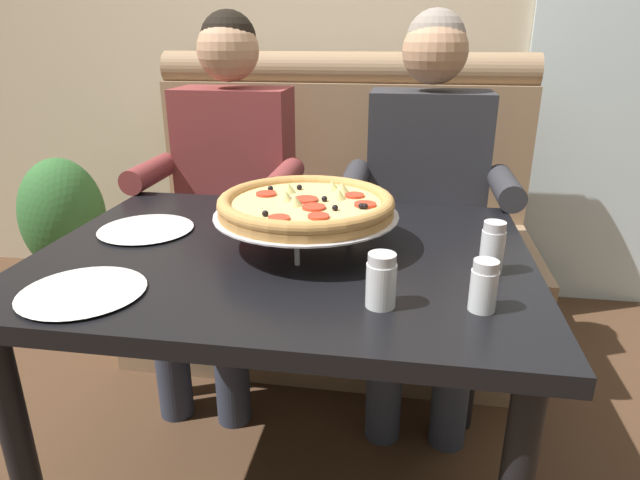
% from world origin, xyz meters
% --- Properties ---
extents(booth_bench, '(1.53, 0.78, 1.13)m').
position_xyz_m(booth_bench, '(0.00, 0.89, 0.40)').
color(booth_bench, '#937556').
rests_on(booth_bench, ground_plane).
extents(dining_table, '(1.14, 0.85, 0.72)m').
position_xyz_m(dining_table, '(0.00, 0.00, 0.63)').
color(dining_table, black).
rests_on(dining_table, ground_plane).
extents(diner_left, '(0.54, 0.64, 1.27)m').
position_xyz_m(diner_left, '(-0.34, 0.63, 0.71)').
color(diner_left, '#2D3342').
rests_on(diner_left, ground_plane).
extents(diner_right, '(0.54, 0.64, 1.27)m').
position_xyz_m(diner_right, '(0.34, 0.63, 0.71)').
color(diner_right, '#2D3342').
rests_on(diner_right, ground_plane).
extents(pizza, '(0.43, 0.43, 0.14)m').
position_xyz_m(pizza, '(0.05, 0.03, 0.82)').
color(pizza, silver).
rests_on(pizza, dining_table).
extents(shaker_pepper_flakes, '(0.05, 0.05, 0.10)m').
position_xyz_m(shaker_pepper_flakes, '(0.42, -0.23, 0.76)').
color(shaker_pepper_flakes, white).
rests_on(shaker_pepper_flakes, dining_table).
extents(shaker_oregano, '(0.06, 0.06, 0.10)m').
position_xyz_m(shaker_oregano, '(0.24, -0.24, 0.77)').
color(shaker_oregano, white).
rests_on(shaker_oregano, dining_table).
extents(shaker_parmesan, '(0.05, 0.05, 0.11)m').
position_xyz_m(shaker_parmesan, '(0.46, -0.05, 0.77)').
color(shaker_parmesan, white).
rests_on(shaker_parmesan, dining_table).
extents(plate_near_left, '(0.24, 0.24, 0.02)m').
position_xyz_m(plate_near_left, '(-0.34, -0.29, 0.73)').
color(plate_near_left, white).
rests_on(plate_near_left, dining_table).
extents(plate_near_right, '(0.24, 0.24, 0.02)m').
position_xyz_m(plate_near_right, '(-0.38, 0.08, 0.73)').
color(plate_near_right, white).
rests_on(plate_near_right, dining_table).
extents(potted_plant, '(0.36, 0.36, 0.70)m').
position_xyz_m(potted_plant, '(-1.22, 0.93, 0.39)').
color(potted_plant, brown).
rests_on(potted_plant, ground_plane).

